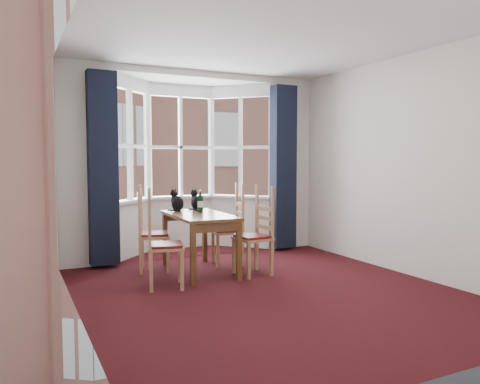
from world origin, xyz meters
TOP-DOWN VIEW (x-y plane):
  - floor at (0.00, 0.00)m, footprint 4.50×4.50m
  - ceiling at (0.00, 0.00)m, footprint 4.50×4.50m
  - wall_left at (-2.00, 0.00)m, footprint 0.00×4.50m
  - wall_right at (2.00, 0.00)m, footprint 0.00×4.50m
  - wall_near at (0.00, -2.25)m, footprint 4.00×0.00m
  - wall_back_pier_left at (-1.65, 2.25)m, footprint 0.70×0.12m
  - wall_back_pier_right at (1.65, 2.25)m, footprint 0.70×0.12m
  - bay_window at (0.00, 2.75)m, footprint 2.76×0.94m
  - curtain_left at (-1.42, 2.07)m, footprint 0.38×0.22m
  - curtain_right at (1.42, 2.07)m, footprint 0.38×0.22m
  - dining_table at (-0.36, 1.24)m, footprint 0.72×1.30m
  - chair_left_near at (-1.05, 0.76)m, footprint 0.50×0.51m
  - chair_left_far at (-0.94, 1.61)m, footprint 0.51×0.52m
  - chair_right_near at (0.30, 0.83)m, footprint 0.43×0.45m
  - chair_right_far at (0.24, 1.46)m, footprint 0.48×0.50m
  - cat_left at (-0.50, 1.71)m, footprint 0.23×0.26m
  - cat_right at (-0.21, 1.71)m, footprint 0.19×0.25m
  - wine_bottle at (-0.28, 1.39)m, footprint 0.08×0.08m
  - candle_tall at (-0.80, 2.60)m, footprint 0.06×0.06m
  - street at (0.00, 32.25)m, footprint 80.00×80.00m
  - tenement_building at (0.00, 14.01)m, footprint 18.40×7.80m

SIDE VIEW (x-z plane):
  - street at x=0.00m, z-range -6.00..-6.00m
  - floor at x=0.00m, z-range 0.00..0.00m
  - chair_left_near at x=-1.05m, z-range 0.01..0.93m
  - chair_left_far at x=-0.94m, z-range 0.01..0.93m
  - chair_right_near at x=0.30m, z-range 0.01..0.93m
  - chair_right_far at x=0.24m, z-range 0.01..0.93m
  - dining_table at x=-0.36m, z-range 0.28..1.05m
  - cat_right at x=-0.21m, z-range 0.73..1.04m
  - cat_left at x=-0.50m, z-range 0.73..1.05m
  - wine_bottle at x=-0.28m, z-range 0.75..1.05m
  - candle_tall at x=-0.80m, z-range 0.87..0.98m
  - curtain_left at x=-1.42m, z-range 0.05..2.65m
  - curtain_right at x=1.42m, z-range 0.05..2.65m
  - wall_left at x=-2.00m, z-range -0.85..3.65m
  - wall_right at x=2.00m, z-range -0.85..3.65m
  - wall_near at x=0.00m, z-range -0.60..3.40m
  - wall_back_pier_left at x=-1.65m, z-range 0.00..2.80m
  - wall_back_pier_right at x=1.65m, z-range 0.00..2.80m
  - bay_window at x=0.00m, z-range 0.00..2.80m
  - tenement_building at x=0.00m, z-range -6.00..9.20m
  - ceiling at x=0.00m, z-range 2.80..2.80m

